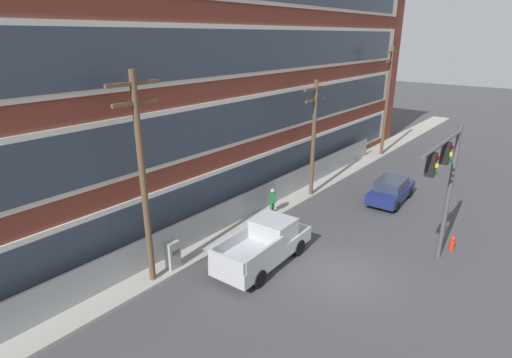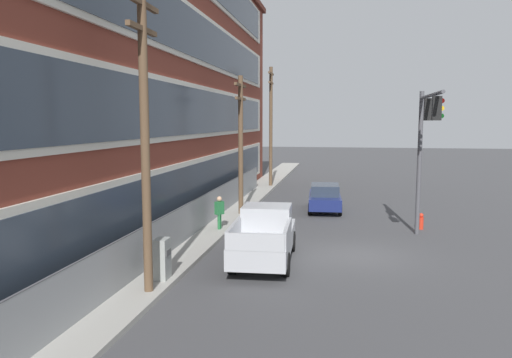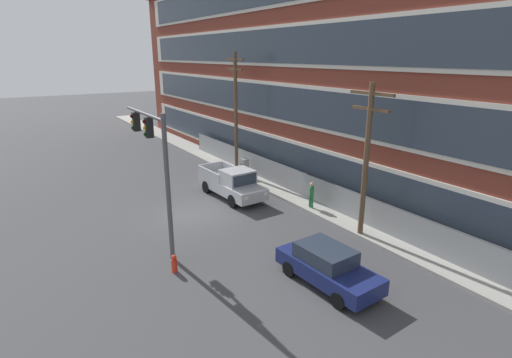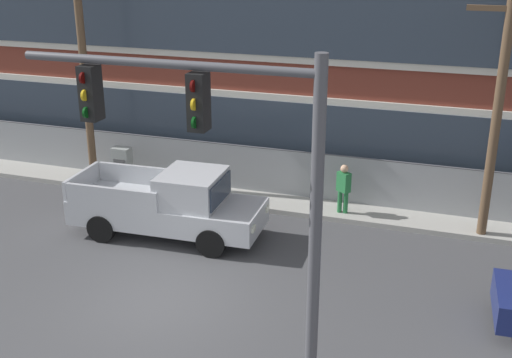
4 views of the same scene
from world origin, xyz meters
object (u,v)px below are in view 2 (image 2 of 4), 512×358
traffic_signal_mast (425,135)px  pedestrian_near_cabinet (219,212)px  pickup_truck_silver (265,236)px  utility_pole_far_east (271,123)px  sedan_navy (325,197)px  fire_hydrant (421,221)px  utility_pole_midblock (241,139)px  utility_pole_near_corner (145,130)px  electrical_cabinet (162,261)px

traffic_signal_mast → pedestrian_near_cabinet: bearing=89.2°
pickup_truck_silver → utility_pole_far_east: size_ratio=0.60×
pickup_truck_silver → sedan_navy: bearing=-9.4°
pickup_truck_silver → fire_hydrant: pickup_truck_silver is taller
sedan_navy → fire_hydrant: 6.28m
sedan_navy → utility_pole_far_east: utility_pole_far_east is taller
traffic_signal_mast → fire_hydrant: traffic_signal_mast is taller
sedan_navy → utility_pole_midblock: bearing=118.5°
utility_pole_near_corner → pedestrian_near_cabinet: size_ratio=5.27×
electrical_cabinet → pickup_truck_silver: bearing=-41.6°
pickup_truck_silver → electrical_cabinet: 4.22m
traffic_signal_mast → pickup_truck_silver: (-4.20, 6.18, -3.61)m
traffic_signal_mast → pedestrian_near_cabinet: size_ratio=3.83×
pickup_truck_silver → pedestrian_near_cabinet: pickup_truck_silver is taller
utility_pole_midblock → pedestrian_near_cabinet: 5.16m
pedestrian_near_cabinet → electrical_cabinet: bearing=-179.8°
electrical_cabinet → traffic_signal_mast: bearing=-50.7°
utility_pole_midblock → sedan_navy: bearing=-61.5°
traffic_signal_mast → pickup_truck_silver: 8.30m
utility_pole_midblock → pedestrian_near_cabinet: size_ratio=4.45×
fire_hydrant → sedan_navy: bearing=49.0°
utility_pole_near_corner → utility_pole_far_east: utility_pole_far_east is taller
traffic_signal_mast → utility_pole_near_corner: 12.37m
electrical_cabinet → fire_hydrant: size_ratio=1.88×
traffic_signal_mast → utility_pole_far_east: 18.46m
utility_pole_far_east → electrical_cabinet: bearing=179.9°
electrical_cabinet → fire_hydrant: electrical_cabinet is taller
utility_pole_near_corner → fire_hydrant: size_ratio=11.41×
utility_pole_far_east → electrical_cabinet: utility_pole_far_east is taller
utility_pole_near_corner → fire_hydrant: (10.94, -9.31, -4.50)m
pedestrian_near_cabinet → utility_pole_midblock: bearing=-2.6°
utility_pole_near_corner → utility_pole_midblock: 12.67m
pickup_truck_silver → electrical_cabinet: size_ratio=3.79×
traffic_signal_mast → utility_pole_midblock: utility_pole_midblock is taller
pedestrian_near_cabinet → pickup_truck_silver: bearing=-146.9°
traffic_signal_mast → fire_hydrant: bearing=-7.6°
pickup_truck_silver → utility_pole_far_east: utility_pole_far_east is taller
sedan_navy → electrical_cabinet: 14.64m
utility_pole_near_corner → electrical_cabinet: size_ratio=6.09×
pickup_truck_silver → electrical_cabinet: (-3.16, 2.80, -0.21)m
electrical_cabinet → pedestrian_near_cabinet: bearing=0.2°
sedan_navy → fire_hydrant: bearing=-131.0°
sedan_navy → utility_pole_far_east: (9.60, 4.55, 4.22)m
sedan_navy → utility_pole_midblock: utility_pole_midblock is taller
sedan_navy → pickup_truck_silver: bearing=170.6°
pedestrian_near_cabinet → fire_hydrant: pedestrian_near_cabinet is taller
utility_pole_far_east → utility_pole_near_corner: bearing=179.9°
pickup_truck_silver → utility_pole_midblock: (8.35, 2.64, 3.27)m
electrical_cabinet → utility_pole_midblock: bearing=-0.8°
electrical_cabinet → utility_pole_near_corner: bearing=-179.9°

